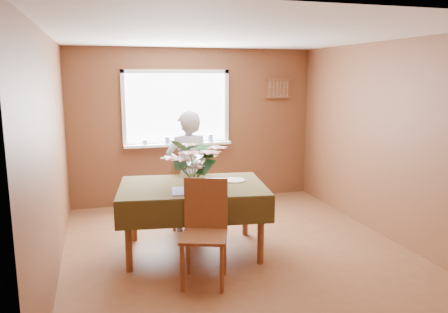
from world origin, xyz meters
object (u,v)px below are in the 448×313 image
object	(u,v)px
chair_far	(186,190)
seated_woman	(188,171)
dining_table	(193,193)
chair_near	(205,227)
flower_bouquet	(194,162)

from	to	relation	value
chair_far	seated_woman	world-z (taller)	seated_woman
dining_table	seated_woman	distance (m)	0.78
chair_near	flower_bouquet	bearing A→B (deg)	109.78
chair_far	chair_near	bearing A→B (deg)	90.18
dining_table	seated_woman	bearing A→B (deg)	90.00
seated_woman	chair_near	bearing A→B (deg)	82.09
chair_near	seated_woman	bearing A→B (deg)	104.50
flower_bouquet	seated_woman	bearing A→B (deg)	82.06
chair_near	flower_bouquet	distance (m)	0.74
flower_bouquet	dining_table	bearing A→B (deg)	82.75
chair_near	seated_woman	xyz separation A→B (m)	(0.15, 1.51, 0.25)
chair_far	flower_bouquet	bearing A→B (deg)	88.36
dining_table	seated_woman	world-z (taller)	seated_woman
dining_table	flower_bouquet	world-z (taller)	flower_bouquet
dining_table	seated_woman	size ratio (longest dim) A/B	1.13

